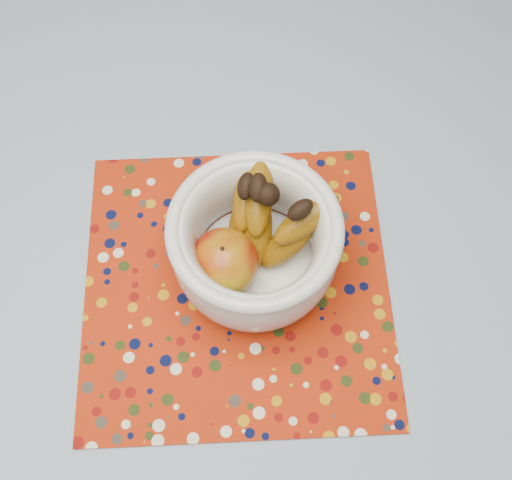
% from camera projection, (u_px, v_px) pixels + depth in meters
% --- Properties ---
extents(table, '(1.20, 1.20, 0.75)m').
position_uv_depth(table, '(166.00, 304.00, 0.85)').
color(table, brown).
rests_on(table, ground).
extents(tablecloth, '(1.32, 1.32, 0.01)m').
position_uv_depth(tablecloth, '(157.00, 284.00, 0.78)').
color(tablecloth, slate).
rests_on(tablecloth, table).
extents(placemat, '(0.50, 0.50, 0.00)m').
position_uv_depth(placemat, '(237.00, 284.00, 0.77)').
color(placemat, '#9C2108').
rests_on(placemat, tablecloth).
extents(fruit_bowl, '(0.22, 0.21, 0.15)m').
position_uv_depth(fruit_bowl, '(258.00, 239.00, 0.72)').
color(fruit_bowl, silver).
rests_on(fruit_bowl, placemat).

